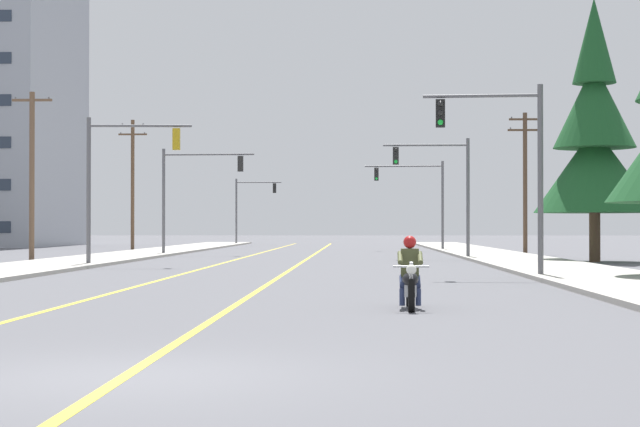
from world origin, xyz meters
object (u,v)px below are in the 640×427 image
traffic_signal_mid_left (190,184)px  traffic_signal_far_right (420,191)px  conifer_tree_right_verge_far (594,141)px  traffic_signal_near_right (507,152)px  motorcycle_with_rider (410,279)px  traffic_signal_far_left (249,201)px  utility_pole_left_near (32,172)px  traffic_signal_near_left (118,169)px  utility_pole_right_far (525,178)px  utility_pole_left_far (133,180)px  traffic_signal_mid_right (444,180)px

traffic_signal_mid_left → traffic_signal_far_right: (14.04, 12.33, 0.00)m
conifer_tree_right_verge_far → traffic_signal_near_right: bearing=-111.4°
motorcycle_with_rider → traffic_signal_far_right: (3.30, 53.03, 3.55)m
motorcycle_with_rider → traffic_signal_far_left: 80.46m
traffic_signal_near_right → traffic_signal_far_left: same height
traffic_signal_near_right → utility_pole_left_near: utility_pole_left_near is taller
traffic_signal_near_left → traffic_signal_mid_left: size_ratio=1.00×
traffic_signal_far_right → utility_pole_right_far: utility_pole_right_far is taller
utility_pole_left_near → utility_pole_left_far: utility_pole_left_far is taller
motorcycle_with_rider → utility_pole_left_near: utility_pole_left_near is taller
traffic_signal_near_right → utility_pole_left_far: bearing=116.2°
utility_pole_left_far → conifer_tree_right_verge_far: conifer_tree_right_verge_far is taller
utility_pole_left_near → utility_pole_left_far: bearing=90.9°
traffic_signal_mid_left → utility_pole_right_far: bearing=8.8°
traffic_signal_near_right → utility_pole_left_near: (-20.65, 17.32, 0.28)m
utility_pole_left_near → traffic_signal_far_left: bearing=83.4°
traffic_signal_mid_right → utility_pole_left_far: size_ratio=0.66×
motorcycle_with_rider → traffic_signal_far_left: size_ratio=0.35×
traffic_signal_mid_left → traffic_signal_far_right: bearing=41.3°
conifer_tree_right_verge_far → traffic_signal_far_left: bearing=112.9°
traffic_signal_far_right → utility_pole_left_far: size_ratio=0.66×
traffic_signal_mid_right → utility_pole_right_far: utility_pole_right_far is taller
traffic_signal_mid_left → conifer_tree_right_verge_far: size_ratio=0.50×
utility_pole_left_far → conifer_tree_right_verge_far: bearing=-44.4°
traffic_signal_near_left → conifer_tree_right_verge_far: bearing=16.6°
motorcycle_with_rider → utility_pole_left_near: size_ratio=0.27×
traffic_signal_near_left → traffic_signal_far_right: same height
motorcycle_with_rider → conifer_tree_right_verge_far: 31.30m
traffic_signal_far_left → traffic_signal_mid_left: bearing=-89.3°
traffic_signal_mid_right → conifer_tree_right_verge_far: 8.33m
traffic_signal_mid_right → utility_pole_right_far: 11.42m
utility_pole_left_far → conifer_tree_right_verge_far: (27.38, -26.78, 0.64)m
traffic_signal_near_right → utility_pole_left_far: utility_pole_left_far is taller
motorcycle_with_rider → utility_pole_left_far: size_ratio=0.23×
traffic_signal_near_right → traffic_signal_far_left: size_ratio=1.00×
traffic_signal_near_right → traffic_signal_mid_left: size_ratio=1.00×
traffic_signal_far_right → utility_pole_left_far: (-20.60, 2.94, 0.91)m
traffic_signal_mid_left → traffic_signal_near_left: bearing=-90.8°
traffic_signal_near_left → utility_pole_right_far: size_ratio=0.73×
traffic_signal_mid_right → utility_pole_right_far: bearing=60.0°
traffic_signal_mid_right → traffic_signal_far_left: 47.96m
traffic_signal_near_right → conifer_tree_right_verge_far: size_ratio=0.50×
motorcycle_with_rider → utility_pole_left_far: bearing=107.2°
traffic_signal_mid_left → utility_pole_right_far: 20.10m
traffic_signal_near_left → traffic_signal_far_left: (-0.20, 56.70, -0.00)m
traffic_signal_near_right → traffic_signal_mid_left: same height
traffic_signal_near_left → conifer_tree_right_verge_far: 22.03m
traffic_signal_far_right → utility_pole_left_far: utility_pole_left_far is taller
motorcycle_with_rider → traffic_signal_near_left: bearing=115.6°
traffic_signal_near_right → traffic_signal_mid_right: 20.84m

